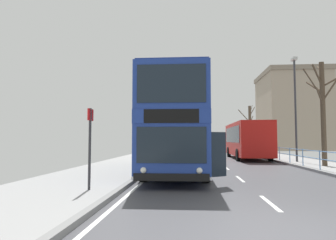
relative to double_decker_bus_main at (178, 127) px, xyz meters
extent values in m
cube|color=#414146|center=(2.73, -9.44, -2.34)|extent=(8.40, 140.00, 0.06)
cube|color=silver|center=(2.73, -6.84, -2.31)|extent=(0.12, 2.00, 0.00)
cube|color=silver|center=(2.73, -2.04, -2.31)|extent=(0.12, 2.00, 0.00)
cube|color=silver|center=(2.73, 2.76, -2.31)|extent=(0.12, 2.00, 0.00)
cube|color=silver|center=(2.73, 7.56, -2.31)|extent=(0.12, 2.00, 0.00)
cube|color=silver|center=(2.73, 12.36, -2.31)|extent=(0.12, 2.00, 0.00)
cube|color=silver|center=(2.73, 17.16, -2.31)|extent=(0.12, 2.00, 0.00)
cube|color=silver|center=(2.73, 21.96, -2.31)|extent=(0.12, 2.00, 0.00)
cube|color=silver|center=(2.73, 26.76, -2.31)|extent=(0.12, 2.00, 0.00)
cube|color=silver|center=(2.73, 31.56, -2.31)|extent=(0.12, 2.00, 0.00)
cube|color=silver|center=(2.73, 36.36, -2.31)|extent=(0.12, 2.00, 0.00)
cube|color=silver|center=(2.73, 41.16, -2.31)|extent=(0.12, 2.00, 0.00)
cube|color=silver|center=(-1.22, -9.44, -2.31)|extent=(0.12, 133.00, 0.00)
cube|color=gray|center=(-1.57, -9.44, -2.24)|extent=(0.20, 140.00, 0.14)
cube|color=navy|center=(0.00, 0.02, -1.04)|extent=(2.66, 10.66, 1.83)
cube|color=navy|center=(0.00, 0.02, 0.11)|extent=(2.68, 10.71, 0.48)
cube|color=navy|center=(0.00, 0.02, 1.19)|extent=(2.66, 10.66, 1.67)
cube|color=navy|center=(0.00, 0.02, 2.06)|extent=(2.58, 10.34, 0.08)
cube|color=#19232D|center=(0.04, -5.32, -0.82)|extent=(2.27, 0.05, 1.17)
cube|color=black|center=(0.04, -5.32, 0.11)|extent=(1.80, 0.05, 0.46)
cube|color=#19232D|center=(0.04, -5.32, 1.19)|extent=(2.27, 0.05, 1.27)
cube|color=black|center=(0.04, -5.32, -1.86)|extent=(2.45, 0.10, 0.24)
cube|color=silver|center=(0.00, 0.02, -1.90)|extent=(2.69, 10.71, 0.10)
cube|color=#19232D|center=(1.30, 0.29, -0.79)|extent=(0.09, 8.29, 0.95)
cube|color=#19232D|center=(1.30, 0.03, 1.27)|extent=(0.10, 9.57, 1.00)
cube|color=#19232D|center=(-1.30, 0.27, -0.79)|extent=(0.09, 8.29, 0.95)
cube|color=#19232D|center=(-1.30, 0.00, 1.27)|extent=(0.10, 9.57, 1.00)
sphere|color=white|center=(0.94, -5.32, -1.64)|extent=(0.20, 0.20, 0.20)
sphere|color=white|center=(-0.86, -5.34, -1.64)|extent=(0.20, 0.20, 0.20)
cube|color=#19232D|center=(1.60, -4.24, -1.17)|extent=(0.67, 0.50, 1.57)
cube|color=black|center=(1.26, -3.94, -1.17)|extent=(0.11, 0.90, 1.57)
cylinder|color=black|center=(1.26, -3.09, -1.79)|extent=(0.31, 1.04, 1.04)
cylinder|color=black|center=(-1.21, -3.11, -1.79)|extent=(0.31, 1.04, 1.04)
cylinder|color=black|center=(1.21, 3.44, -1.79)|extent=(0.31, 1.04, 1.04)
cylinder|color=black|center=(-1.27, 3.42, -1.79)|extent=(0.31, 1.04, 1.04)
cube|color=red|center=(5.50, 11.55, -0.61)|extent=(2.55, 9.61, 2.75)
cube|color=#19232D|center=(4.22, 11.56, -0.23)|extent=(0.04, 8.16, 1.32)
cube|color=#19232D|center=(6.78, 11.55, -0.23)|extent=(0.04, 8.16, 1.32)
cube|color=#19232D|center=(5.51, 16.37, -0.34)|extent=(2.18, 0.03, 1.65)
cylinder|color=black|center=(4.29, 14.36, -1.83)|extent=(0.28, 0.96, 0.96)
cylinder|color=black|center=(6.72, 14.35, -1.83)|extent=(0.28, 0.96, 0.96)
cylinder|color=black|center=(4.28, 8.55, -1.83)|extent=(0.28, 0.96, 0.96)
cylinder|color=black|center=(6.71, 8.55, -1.83)|extent=(0.28, 0.96, 0.96)
cylinder|color=#598CC6|center=(7.18, 0.81, -1.68)|extent=(0.05, 0.05, 0.98)
cylinder|color=#598CC6|center=(7.18, 3.13, -1.68)|extent=(0.05, 0.05, 0.98)
cylinder|color=#598CC6|center=(7.18, 5.46, -1.68)|extent=(0.05, 0.05, 0.98)
cylinder|color=#598CC6|center=(7.18, 7.78, -1.68)|extent=(0.05, 0.05, 0.98)
cylinder|color=#598CC6|center=(7.18, 10.10, -1.68)|extent=(0.05, 0.05, 0.98)
cylinder|color=#598CC6|center=(7.18, 12.42, -1.68)|extent=(0.05, 0.05, 0.98)
cylinder|color=#598CC6|center=(7.18, 1.97, -1.24)|extent=(0.04, 20.89, 0.04)
cylinder|color=#598CC6|center=(7.18, 1.97, -1.63)|extent=(0.04, 20.89, 0.04)
cylinder|color=#2D2D33|center=(-2.41, -6.02, -0.93)|extent=(0.08, 0.08, 2.48)
cube|color=red|center=(-2.41, -6.00, 0.11)|extent=(0.04, 0.44, 0.36)
cylinder|color=#38383D|center=(7.96, 6.40, 1.37)|extent=(0.14, 0.14, 7.08)
cube|color=#B2B2AD|center=(7.96, 6.40, 5.03)|extent=(0.28, 0.60, 0.20)
cylinder|color=#4C3D2D|center=(8.40, 3.11, 0.88)|extent=(0.28, 0.28, 6.10)
cylinder|color=#4C3D2D|center=(7.95, 3.34, 2.73)|extent=(0.98, 0.56, 1.91)
cylinder|color=#4C3D2D|center=(8.02, 2.57, 1.80)|extent=(0.86, 1.15, 0.93)
cylinder|color=#4C3D2D|center=(8.79, 2.59, 2.46)|extent=(0.92, 1.16, 1.77)
cylinder|color=#4C3D2D|center=(8.99, 2.85, 2.82)|extent=(1.28, 0.62, 0.78)
cylinder|color=#4C3D2D|center=(8.25, 3.88, 2.57)|extent=(0.40, 1.62, 0.98)
cylinder|color=#4C3D2D|center=(8.07, 2.93, 3.12)|extent=(0.79, 0.49, 1.30)
cylinder|color=#4C3D2D|center=(8.52, 3.69, 3.66)|extent=(0.33, 1.23, 0.65)
cylinder|color=#4C3D2D|center=(8.73, 26.76, 0.92)|extent=(0.38, 0.38, 6.17)
cylinder|color=#4C3D2D|center=(9.04, 27.21, 2.15)|extent=(0.73, 1.01, 1.11)
cylinder|color=#4C3D2D|center=(7.97, 26.91, 2.62)|extent=(1.62, 0.40, 1.89)
cylinder|color=#4C3D2D|center=(9.01, 27.30, 3.46)|extent=(0.65, 1.15, 1.56)
cylinder|color=#4C3D2D|center=(9.07, 26.75, 3.22)|extent=(0.76, 0.12, 1.25)
cube|color=gray|center=(17.01, 34.88, 3.65)|extent=(9.16, 11.02, 11.91)
cube|color=slate|center=(17.01, 34.88, 9.95)|extent=(9.53, 11.46, 0.70)
camera|label=1|loc=(0.70, -14.94, -0.66)|focal=31.88mm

